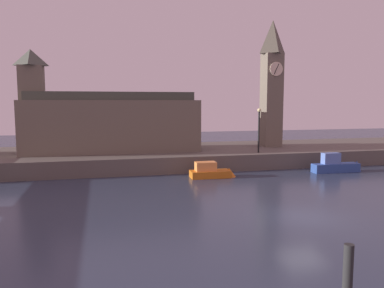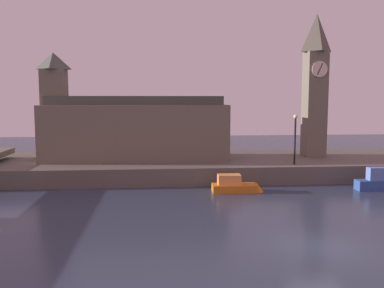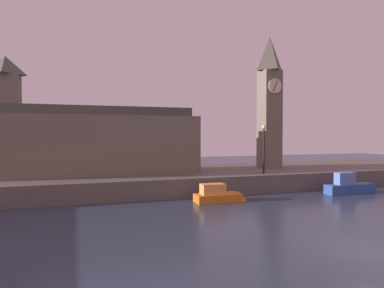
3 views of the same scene
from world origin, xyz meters
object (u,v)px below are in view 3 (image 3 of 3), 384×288
object	(u,v)px
streetlamp	(264,144)
boat_patrol_orange	(222,195)
clock_tower	(270,100)
parliament_hall	(93,140)
boat_tour_blue	(352,186)

from	to	relation	value
streetlamp	boat_patrol_orange	size ratio (longest dim) A/B	1.05
clock_tower	boat_patrol_orange	size ratio (longest dim) A/B	3.35
parliament_hall	streetlamp	size ratio (longest dim) A/B	3.95
boat_tour_blue	clock_tower	bearing A→B (deg)	108.02
clock_tower	streetlamp	bearing A→B (deg)	-126.17
parliament_hall	streetlamp	xyz separation A→B (m)	(14.22, -4.56, -0.31)
clock_tower	parliament_hall	xyz separation A→B (m)	(-17.68, -0.18, -4.12)
boat_patrol_orange	parliament_hall	bearing A→B (deg)	137.40
clock_tower	boat_patrol_orange	xyz separation A→B (m)	(-8.98, -8.18, -8.10)
boat_patrol_orange	clock_tower	bearing A→B (deg)	42.32
clock_tower	streetlamp	distance (m)	7.35
clock_tower	boat_tour_blue	distance (m)	11.97
streetlamp	boat_tour_blue	size ratio (longest dim) A/B	0.87
parliament_hall	boat_tour_blue	world-z (taller)	parliament_hall
parliament_hall	streetlamp	world-z (taller)	parliament_hall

